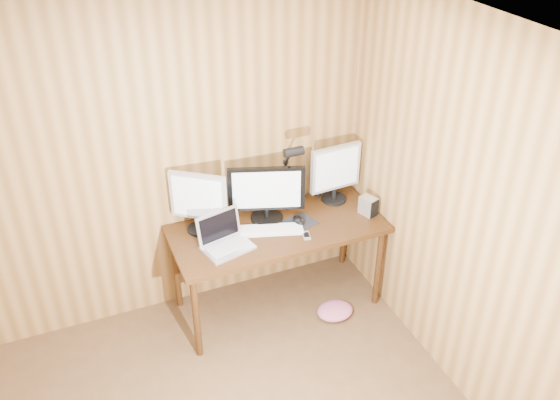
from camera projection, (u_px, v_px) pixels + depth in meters
room_shell at (223, 374)px, 2.59m from camera, size 4.00×4.00×4.00m
desk at (274, 235)px, 4.56m from camera, size 1.60×0.70×0.75m
monitor_center at (266, 193)px, 4.41m from camera, size 0.55×0.25×0.45m
monitor_left at (198, 201)px, 4.27m from camera, size 0.36×0.28×0.48m
monitor_right at (335, 172)px, 4.63m from camera, size 0.43×0.20×0.48m
laptop at (224, 239)px, 4.21m from camera, size 0.39×0.34×0.24m
keyboard at (271, 230)px, 4.39m from camera, size 0.49×0.28×0.02m
mousepad at (299, 223)px, 4.48m from camera, size 0.29×0.26×0.00m
mouse at (299, 220)px, 4.47m from camera, size 0.11×0.14×0.04m
hard_drive at (368, 206)px, 4.56m from camera, size 0.13×0.15×0.14m
phone at (306, 235)px, 4.34m from camera, size 0.07×0.11×0.01m
speaker at (318, 189)px, 4.79m from camera, size 0.05×0.05×0.12m
desk_lamp at (290, 168)px, 4.40m from camera, size 0.15×0.21×0.64m
fabric_pile at (335, 311)px, 4.69m from camera, size 0.32×0.27×0.09m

